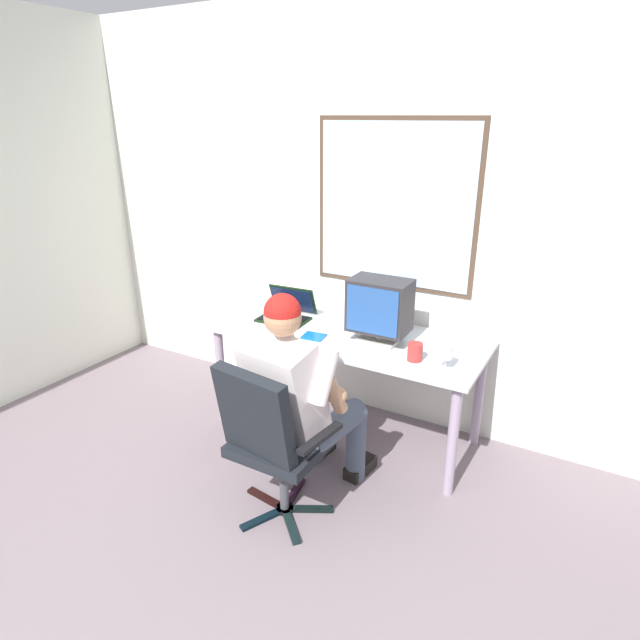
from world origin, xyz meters
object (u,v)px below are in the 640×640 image
(person_seated, at_px, (300,395))
(cd_case, at_px, (314,336))
(desk, at_px, (345,347))
(laptop, at_px, (288,310))
(crt_monitor, at_px, (380,306))
(coffee_mug, at_px, (415,352))
(office_chair, at_px, (270,435))
(wine_glass, at_px, (446,353))

(person_seated, distance_m, cd_case, 0.64)
(desk, relative_size, laptop, 4.97)
(crt_monitor, bearing_deg, coffee_mug, -27.37)
(office_chair, bearing_deg, coffee_mug, 60.52)
(crt_monitor, bearing_deg, desk, 177.22)
(desk, bearing_deg, crt_monitor, -2.78)
(desk, xyz_separation_m, person_seated, (0.10, -0.74, 0.03))
(crt_monitor, bearing_deg, person_seated, -100.56)
(laptop, distance_m, coffee_mug, 1.06)
(office_chair, bearing_deg, crt_monitor, 80.45)
(cd_case, xyz_separation_m, coffee_mug, (0.69, -0.01, 0.05))
(coffee_mug, bearing_deg, crt_monitor, 152.63)
(office_chair, xyz_separation_m, laptop, (-0.57, 1.05, 0.25))
(laptop, bearing_deg, desk, -7.06)
(wine_glass, relative_size, coffee_mug, 1.40)
(person_seated, bearing_deg, laptop, 126.72)
(person_seated, height_order, crt_monitor, person_seated)
(desk, relative_size, coffee_mug, 16.78)
(laptop, height_order, cd_case, laptop)
(person_seated, distance_m, wine_glass, 0.85)
(wine_glass, xyz_separation_m, coffee_mug, (-0.19, 0.02, -0.05))
(desk, distance_m, laptop, 0.52)
(desk, bearing_deg, wine_glass, -14.43)
(office_chair, bearing_deg, wine_glass, 50.88)
(desk, relative_size, cd_case, 11.59)
(wine_glass, distance_m, coffee_mug, 0.19)
(wine_glass, bearing_deg, cd_case, 178.14)
(desk, relative_size, wine_glass, 12.02)
(wine_glass, bearing_deg, desk, 165.57)
(desk, height_order, crt_monitor, crt_monitor)
(laptop, bearing_deg, coffee_mug, -12.48)
(desk, bearing_deg, cd_case, -133.83)
(desk, relative_size, person_seated, 1.42)
(person_seated, height_order, cd_case, person_seated)
(person_seated, relative_size, crt_monitor, 3.14)
(desk, xyz_separation_m, cd_case, (-0.15, -0.16, 0.11))
(person_seated, height_order, wine_glass, person_seated)
(person_seated, height_order, laptop, person_seated)
(laptop, height_order, wine_glass, laptop)
(crt_monitor, relative_size, laptop, 1.11)
(crt_monitor, height_order, cd_case, crt_monitor)
(office_chair, distance_m, crt_monitor, 1.08)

